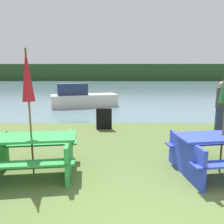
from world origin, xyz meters
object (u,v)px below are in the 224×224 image
object	(u,v)px
person	(221,106)
signboard	(104,119)
picnic_table_green	(32,151)
umbrella_crimson	(27,77)
picnic_table_blue	(221,150)
boat	(82,98)

from	to	relation	value
person	signboard	size ratio (longest dim) A/B	2.28
picnic_table_green	umbrella_crimson	world-z (taller)	umbrella_crimson
picnic_table_green	picnic_table_blue	distance (m)	3.77
picnic_table_green	person	bearing A→B (deg)	32.15
picnic_table_green	person	xyz separation A→B (m)	(5.26, 3.30, 0.40)
signboard	boat	bearing A→B (deg)	106.67
umbrella_crimson	picnic_table_blue	bearing A→B (deg)	1.15
picnic_table_green	picnic_table_blue	xyz separation A→B (m)	(3.77, 0.08, 0.01)
person	signboard	world-z (taller)	person
picnic_table_blue	umbrella_crimson	xyz separation A→B (m)	(-3.77, -0.08, 1.44)
signboard	picnic_table_blue	bearing A→B (deg)	-53.40
person	boat	bearing A→B (deg)	135.84
umbrella_crimson	person	world-z (taller)	umbrella_crimson
picnic_table_blue	boat	xyz separation A→B (m)	(-4.09, 8.64, 0.04)
picnic_table_green	picnic_table_blue	world-z (taller)	picnic_table_blue
person	signboard	bearing A→B (deg)	177.82
picnic_table_green	umbrella_crimson	size ratio (longest dim) A/B	0.77
picnic_table_green	umbrella_crimson	bearing A→B (deg)	-90.00
umbrella_crimson	signboard	bearing A→B (deg)	69.99
picnic_table_green	umbrella_crimson	distance (m)	1.45
umbrella_crimson	boat	distance (m)	8.84
picnic_table_green	boat	world-z (taller)	boat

